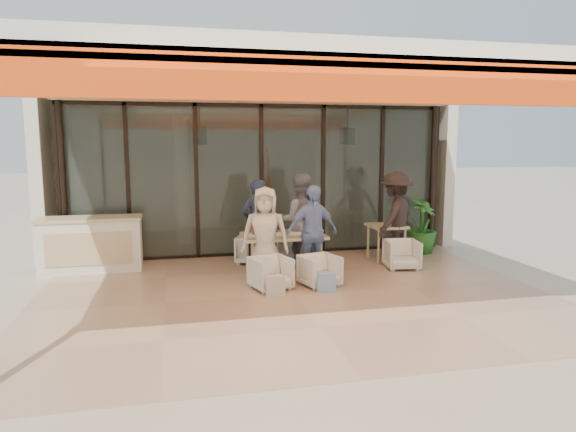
# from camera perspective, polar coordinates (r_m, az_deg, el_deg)

# --- Properties ---
(ground) EXTENTS (70.00, 70.00, 0.00)m
(ground) POSITION_cam_1_polar(r_m,az_deg,el_deg) (8.24, 0.71, -8.85)
(ground) COLOR #C6B293
(ground) RESTS_ON ground
(terrace_floor) EXTENTS (8.00, 6.00, 0.01)m
(terrace_floor) POSITION_cam_1_polar(r_m,az_deg,el_deg) (8.24, 0.71, -8.82)
(terrace_floor) COLOR tan
(terrace_floor) RESTS_ON ground
(terrace_structure) EXTENTS (8.00, 6.00, 3.40)m
(terrace_structure) POSITION_cam_1_polar(r_m,az_deg,el_deg) (7.66, 1.23, 14.44)
(terrace_structure) COLOR silver
(terrace_structure) RESTS_ON ground
(glass_storefront) EXTENTS (8.08, 0.10, 3.20)m
(glass_storefront) POSITION_cam_1_polar(r_m,az_deg,el_deg) (10.84, -2.97, 3.91)
(glass_storefront) COLOR #9EADA3
(glass_storefront) RESTS_ON ground
(interior_block) EXTENTS (9.05, 3.62, 3.52)m
(interior_block) POSITION_cam_1_polar(r_m,az_deg,el_deg) (13.10, -4.69, 7.41)
(interior_block) COLOR silver
(interior_block) RESTS_ON ground
(host_counter) EXTENTS (1.85, 0.65, 1.04)m
(host_counter) POSITION_cam_1_polar(r_m,az_deg,el_deg) (10.24, -21.02, -2.94)
(host_counter) COLOR silver
(host_counter) RESTS_ON ground
(dining_table) EXTENTS (1.50, 0.90, 0.93)m
(dining_table) POSITION_cam_1_polar(r_m,az_deg,el_deg) (9.39, -0.57, -2.39)
(dining_table) COLOR tan
(dining_table) RESTS_ON ground
(chair_far_left) EXTENTS (0.78, 0.76, 0.63)m
(chair_far_left) POSITION_cam_1_polar(r_m,az_deg,el_deg) (10.30, -3.92, -3.56)
(chair_far_left) COLOR white
(chair_far_left) RESTS_ON ground
(chair_far_right) EXTENTS (0.79, 0.76, 0.65)m
(chair_far_right) POSITION_cam_1_polar(r_m,az_deg,el_deg) (10.46, 0.64, -3.30)
(chair_far_right) COLOR white
(chair_far_right) RESTS_ON ground
(chair_near_left) EXTENTS (0.73, 0.70, 0.61)m
(chair_near_left) POSITION_cam_1_polar(r_m,az_deg,el_deg) (8.48, -1.94, -6.21)
(chair_near_left) COLOR white
(chair_near_left) RESTS_ON ground
(chair_near_right) EXTENTS (0.71, 0.68, 0.60)m
(chair_near_right) POSITION_cam_1_polar(r_m,az_deg,el_deg) (8.67, 3.55, -5.94)
(chair_near_right) COLOR white
(chair_near_right) RESTS_ON ground
(diner_navy) EXTENTS (0.73, 0.60, 1.72)m
(diner_navy) POSITION_cam_1_polar(r_m,az_deg,el_deg) (9.72, -3.50, -0.99)
(diner_navy) COLOR #171C33
(diner_navy) RESTS_ON ground
(diner_grey) EXTENTS (0.97, 0.79, 1.83)m
(diner_grey) POSITION_cam_1_polar(r_m,az_deg,el_deg) (9.88, 1.31, -0.53)
(diner_grey) COLOR slate
(diner_grey) RESTS_ON ground
(diner_cream) EXTENTS (0.92, 0.71, 1.67)m
(diner_cream) POSITION_cam_1_polar(r_m,az_deg,el_deg) (8.85, -2.56, -2.11)
(diner_cream) COLOR beige
(diner_cream) RESTS_ON ground
(diner_periwinkle) EXTENTS (1.05, 0.64, 1.68)m
(diner_periwinkle) POSITION_cam_1_polar(r_m,az_deg,el_deg) (9.03, 2.70, -1.85)
(diner_periwinkle) COLOR #7387C0
(diner_periwinkle) RESTS_ON ground
(tote_bag_cream) EXTENTS (0.30, 0.10, 0.34)m
(tote_bag_cream) POSITION_cam_1_polar(r_m,az_deg,el_deg) (8.14, -1.40, -7.83)
(tote_bag_cream) COLOR silver
(tote_bag_cream) RESTS_ON ground
(tote_bag_blue) EXTENTS (0.30, 0.10, 0.34)m
(tote_bag_blue) POSITION_cam_1_polar(r_m,az_deg,el_deg) (8.34, 4.32, -7.45)
(tote_bag_blue) COLOR #99BFD8
(tote_bag_blue) RESTS_ON ground
(side_table) EXTENTS (0.70, 0.70, 0.74)m
(side_table) POSITION_cam_1_polar(r_m,az_deg,el_deg) (10.66, 10.88, -1.52)
(side_table) COLOR tan
(side_table) RESTS_ON ground
(side_chair) EXTENTS (0.69, 0.65, 0.63)m
(side_chair) POSITION_cam_1_polar(r_m,az_deg,el_deg) (10.05, 12.54, -4.05)
(side_chair) COLOR white
(side_chair) RESTS_ON ground
(standing_woman) EXTENTS (1.34, 1.30, 1.83)m
(standing_woman) POSITION_cam_1_polar(r_m,az_deg,el_deg) (10.55, 11.83, -0.12)
(standing_woman) COLOR black
(standing_woman) RESTS_ON ground
(potted_palm) EXTENTS (0.97, 0.97, 1.23)m
(potted_palm) POSITION_cam_1_polar(r_m,az_deg,el_deg) (11.49, 14.63, -1.05)
(potted_palm) COLOR #1E5919
(potted_palm) RESTS_ON ground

